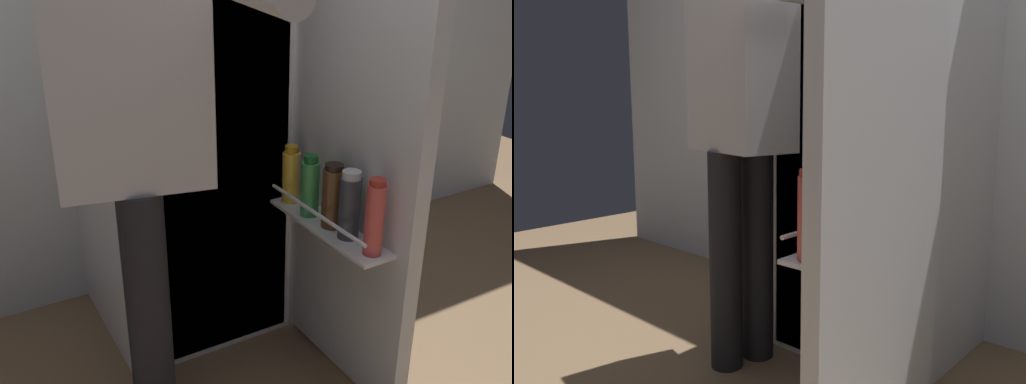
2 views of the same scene
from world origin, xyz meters
The scene contains 2 objects.
refrigerator centered at (0.03, 0.50, 0.83)m, with size 0.69×1.21×1.66m.
person centered at (-0.30, 0.07, 0.96)m, with size 0.53×0.76×1.62m.
Camera 1 is at (-0.76, -1.40, 1.43)m, focal length 42.10 mm.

